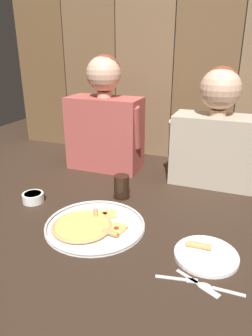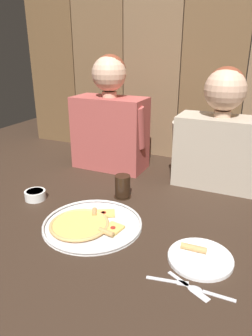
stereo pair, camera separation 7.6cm
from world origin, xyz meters
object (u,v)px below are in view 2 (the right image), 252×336
drinking_glass (123,187)px  diner_left (110,119)px  dipping_bowl (35,195)px  pizza_tray (89,224)px  diner_right (220,134)px  dinner_plate (200,257)px

drinking_glass → diner_left: diner_left is taller
diner_left → dipping_bowl: bearing=-103.7°
dipping_bowl → pizza_tray: bearing=-15.7°
diner_left → diner_right: (0.61, 0.00, -0.02)m
diner_right → dinner_plate: bearing=-84.4°
dipping_bowl → dinner_plate: bearing=-8.9°
pizza_tray → dipping_bowl: dipping_bowl is taller
pizza_tray → dipping_bowl: size_ratio=4.10×
pizza_tray → dipping_bowl: (-0.35, 0.10, 0.01)m
pizza_tray → dinner_plate: size_ratio=1.81×
dinner_plate → drinking_glass: (-0.44, 0.32, 0.04)m
pizza_tray → diner_left: (-0.22, 0.62, 0.28)m
dipping_bowl → diner_left: size_ratio=0.15×
pizza_tray → diner_right: size_ratio=0.68×
pizza_tray → diner_left: size_ratio=0.63×
dinner_plate → diner_left: diner_left is taller
drinking_glass → dipping_bowl: drinking_glass is taller
drinking_glass → dipping_bowl: 0.41m
drinking_glass → dinner_plate: bearing=-36.0°
dipping_bowl → diner_left: 0.60m
pizza_tray → dinner_plate: 0.45m
dinner_plate → diner_right: diner_right is taller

